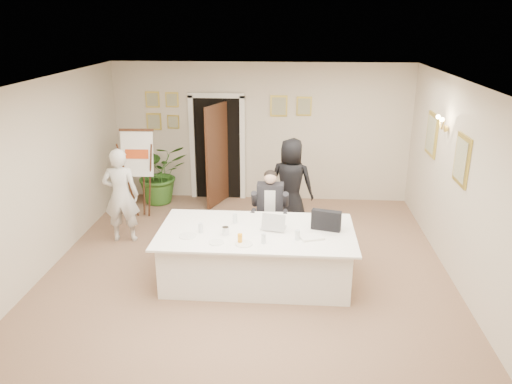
{
  "coord_description": "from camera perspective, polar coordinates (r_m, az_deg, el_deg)",
  "views": [
    {
      "loc": [
        0.62,
        -6.44,
        3.62
      ],
      "look_at": [
        0.1,
        0.6,
        1.14
      ],
      "focal_mm": 35.0,
      "sensor_mm": 36.0,
      "label": 1
    }
  ],
  "objects": [
    {
      "name": "floor",
      "position": [
        7.42,
        -1.16,
        -9.85
      ],
      "size": [
        7.0,
        7.0,
        0.0
      ],
      "primitive_type": "plane",
      "color": "brown",
      "rests_on": "ground"
    },
    {
      "name": "ceiling",
      "position": [
        6.53,
        -1.33,
        12.14
      ],
      "size": [
        6.0,
        7.0,
        0.02
      ],
      "primitive_type": "cube",
      "color": "white",
      "rests_on": "wall_back"
    },
    {
      "name": "wall_back",
      "position": [
        10.21,
        0.6,
        6.8
      ],
      "size": [
        6.0,
        0.1,
        2.8
      ],
      "primitive_type": "cube",
      "color": "beige",
      "rests_on": "floor"
    },
    {
      "name": "wall_front",
      "position": [
        3.74,
        -6.48,
        -17.2
      ],
      "size": [
        6.0,
        0.1,
        2.8
      ],
      "primitive_type": "cube",
      "color": "beige",
      "rests_on": "floor"
    },
    {
      "name": "wall_left",
      "position": [
        7.72,
        -24.02,
        0.92
      ],
      "size": [
        0.1,
        7.0,
        2.8
      ],
      "primitive_type": "cube",
      "color": "beige",
      "rests_on": "floor"
    },
    {
      "name": "wall_right",
      "position": [
        7.22,
        23.2,
        -0.16
      ],
      "size": [
        0.1,
        7.0,
        2.8
      ],
      "primitive_type": "cube",
      "color": "beige",
      "rests_on": "floor"
    },
    {
      "name": "doorway",
      "position": [
        10.21,
        -4.44,
        4.69
      ],
      "size": [
        1.14,
        0.86,
        2.2
      ],
      "color": "black",
      "rests_on": "floor"
    },
    {
      "name": "pictures_back_wall",
      "position": [
        10.17,
        -3.96,
        9.3
      ],
      "size": [
        3.4,
        0.06,
        0.8
      ],
      "primitive_type": null,
      "color": "gold",
      "rests_on": "wall_back"
    },
    {
      "name": "pictures_right_wall",
      "position": [
        8.21,
        20.77,
        4.94
      ],
      "size": [
        0.06,
        2.2,
        0.8
      ],
      "primitive_type": null,
      "color": "gold",
      "rests_on": "wall_right"
    },
    {
      "name": "wall_sconce",
      "position": [
        8.12,
        20.58,
        7.35
      ],
      "size": [
        0.2,
        0.3,
        0.24
      ],
      "primitive_type": null,
      "color": "gold",
      "rests_on": "wall_right"
    },
    {
      "name": "conference_table",
      "position": [
        7.21,
        0.04,
        -7.21
      ],
      "size": [
        2.76,
        1.47,
        0.78
      ],
      "color": "white",
      "rests_on": "floor"
    },
    {
      "name": "seated_man",
      "position": [
        8.07,
        1.6,
        -2.05
      ],
      "size": [
        0.64,
        0.67,
        1.35
      ],
      "primitive_type": null,
      "rotation": [
        0.0,
        0.0,
        -0.11
      ],
      "color": "black",
      "rests_on": "floor"
    },
    {
      "name": "flip_chart",
      "position": [
        9.55,
        -13.07,
        1.56
      ],
      "size": [
        0.59,
        0.38,
        1.69
      ],
      "color": "#392012",
      "rests_on": "floor"
    },
    {
      "name": "standing_man",
      "position": [
        8.61,
        -15.18,
        -0.39
      ],
      "size": [
        0.63,
        0.44,
        1.62
      ],
      "primitive_type": "imported",
      "rotation": [
        0.0,
        0.0,
        3.24
      ],
      "color": "silver",
      "rests_on": "floor"
    },
    {
      "name": "standing_woman",
      "position": [
        8.9,
        4.0,
        0.97
      ],
      "size": [
        0.9,
        0.69,
        1.64
      ],
      "primitive_type": "imported",
      "rotation": [
        0.0,
        0.0,
        2.91
      ],
      "color": "black",
      "rests_on": "floor"
    },
    {
      "name": "potted_palm",
      "position": [
        10.34,
        -10.99,
        2.13
      ],
      "size": [
        1.42,
        1.35,
        1.24
      ],
      "primitive_type": "imported",
      "rotation": [
        0.0,
        0.0,
        0.44
      ],
      "color": "#316120",
      "rests_on": "floor"
    },
    {
      "name": "laptop",
      "position": [
        7.08,
        2.03,
        -3.12
      ],
      "size": [
        0.4,
        0.41,
        0.28
      ],
      "primitive_type": null,
      "rotation": [
        0.0,
        0.0,
        -0.2
      ],
      "color": "#B7BABC",
      "rests_on": "conference_table"
    },
    {
      "name": "laptop_bag",
      "position": [
        7.09,
        8.02,
        -3.22
      ],
      "size": [
        0.43,
        0.22,
        0.29
      ],
      "primitive_type": "cube",
      "rotation": [
        0.0,
        0.0,
        -0.26
      ],
      "color": "black",
      "rests_on": "conference_table"
    },
    {
      "name": "paper_stack",
      "position": [
        6.85,
        6.36,
        -5.14
      ],
      "size": [
        0.37,
        0.31,
        0.03
      ],
      "primitive_type": "cube",
      "rotation": [
        0.0,
        0.0,
        0.34
      ],
      "color": "white",
      "rests_on": "conference_table"
    },
    {
      "name": "plate_left",
      "position": [
        6.93,
        -7.82,
        -4.99
      ],
      "size": [
        0.26,
        0.26,
        0.01
      ],
      "primitive_type": "cylinder",
      "rotation": [
        0.0,
        0.0,
        -0.08
      ],
      "color": "white",
      "rests_on": "conference_table"
    },
    {
      "name": "plate_mid",
      "position": [
        6.7,
        -4.55,
        -5.77
      ],
      "size": [
        0.26,
        0.26,
        0.01
      ],
      "primitive_type": "cylinder",
      "rotation": [
        0.0,
        0.0,
        0.33
      ],
      "color": "white",
      "rests_on": "conference_table"
    },
    {
      "name": "plate_near",
      "position": [
        6.64,
        -1.39,
        -5.95
      ],
      "size": [
        0.27,
        0.27,
        0.01
      ],
      "primitive_type": "cylinder",
      "rotation": [
        0.0,
        0.0,
        0.19
      ],
      "color": "white",
      "rests_on": "conference_table"
    },
    {
      "name": "glass_a",
      "position": [
        7.0,
        -6.35,
        -4.11
      ],
      "size": [
        0.07,
        0.07,
        0.14
      ],
      "primitive_type": "cylinder",
      "rotation": [
        0.0,
        0.0,
        0.23
      ],
      "color": "silver",
      "rests_on": "conference_table"
    },
    {
      "name": "glass_b",
      "position": [
        6.64,
        0.88,
        -5.34
      ],
      "size": [
        0.07,
        0.07,
        0.14
      ],
      "primitive_type": "cylinder",
      "rotation": [
        0.0,
        0.0,
        -0.23
      ],
      "color": "silver",
      "rests_on": "conference_table"
    },
    {
      "name": "glass_c",
      "position": [
        6.77,
        4.76,
        -4.92
      ],
      "size": [
        0.08,
        0.08,
        0.14
      ],
      "primitive_type": "cylinder",
      "rotation": [
        0.0,
        0.0,
        0.21
      ],
      "color": "silver",
      "rests_on": "conference_table"
    },
    {
      "name": "glass_d",
      "position": [
        7.29,
        -2.42,
        -3.04
      ],
      "size": [
        0.08,
        0.08,
        0.14
      ],
      "primitive_type": "cylinder",
      "rotation": [
        0.0,
        0.0,
        0.35
      ],
      "color": "silver",
      "rests_on": "conference_table"
    },
    {
      "name": "oj_glass",
      "position": [
        6.65,
        -1.85,
        -5.34
      ],
      "size": [
        0.07,
        0.07,
        0.13
      ],
      "primitive_type": "cylinder",
      "rotation": [
        0.0,
        0.0,
        0.15
      ],
      "color": "orange",
      "rests_on": "conference_table"
    },
    {
      "name": "steel_jug",
      "position": [
        6.92,
        -3.51,
        -4.45
      ],
      "size": [
        0.12,
        0.12,
        0.11
      ],
      "primitive_type": "cylinder",
      "rotation": [
        0.0,
        0.0,
        0.29
      ],
      "color": "silver",
      "rests_on": "conference_table"
    }
  ]
}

